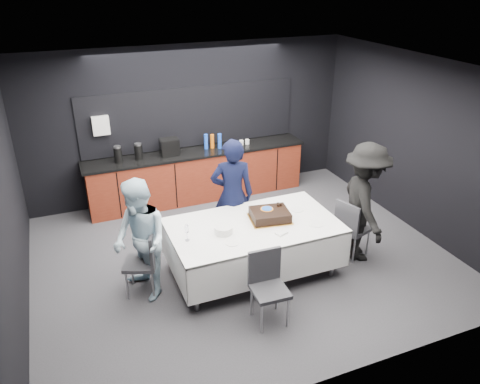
% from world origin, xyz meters
% --- Properties ---
extents(ground, '(6.00, 6.00, 0.00)m').
position_xyz_m(ground, '(0.00, 0.00, 0.00)').
color(ground, '#3D3C41').
rests_on(ground, ground).
extents(room_shell, '(6.04, 5.04, 2.82)m').
position_xyz_m(room_shell, '(0.00, 0.00, 1.86)').
color(room_shell, white).
rests_on(room_shell, ground).
extents(kitchenette, '(4.10, 0.64, 2.05)m').
position_xyz_m(kitchenette, '(-0.02, 2.22, 0.54)').
color(kitchenette, '#611D0F').
rests_on(kitchenette, ground).
extents(party_table, '(2.32, 1.32, 0.78)m').
position_xyz_m(party_table, '(0.00, -0.40, 0.64)').
color(party_table, '#99999E').
rests_on(party_table, ground).
extents(cake_assembly, '(0.62, 0.54, 0.17)m').
position_xyz_m(cake_assembly, '(0.27, -0.35, 0.85)').
color(cake_assembly, gold).
rests_on(cake_assembly, party_table).
extents(plate_stack, '(0.25, 0.25, 0.10)m').
position_xyz_m(plate_stack, '(-0.46, -0.46, 0.83)').
color(plate_stack, white).
rests_on(plate_stack, party_table).
extents(loose_plate_near, '(0.19, 0.19, 0.01)m').
position_xyz_m(loose_plate_near, '(-0.45, -0.73, 0.78)').
color(loose_plate_near, white).
rests_on(loose_plate_near, party_table).
extents(loose_plate_right_a, '(0.19, 0.19, 0.01)m').
position_xyz_m(loose_plate_right_a, '(0.76, -0.24, 0.78)').
color(loose_plate_right_a, white).
rests_on(loose_plate_right_a, party_table).
extents(loose_plate_right_b, '(0.21, 0.21, 0.01)m').
position_xyz_m(loose_plate_right_b, '(0.80, -0.71, 0.78)').
color(loose_plate_right_b, white).
rests_on(loose_plate_right_b, party_table).
extents(loose_plate_far, '(0.21, 0.21, 0.01)m').
position_xyz_m(loose_plate_far, '(0.13, 0.02, 0.78)').
color(loose_plate_far, white).
rests_on(loose_plate_far, party_table).
extents(fork_pile, '(0.18, 0.15, 0.02)m').
position_xyz_m(fork_pile, '(0.24, -0.77, 0.79)').
color(fork_pile, white).
rests_on(fork_pile, party_table).
extents(champagne_flute, '(0.06, 0.06, 0.22)m').
position_xyz_m(champagne_flute, '(-0.96, -0.46, 0.94)').
color(champagne_flute, white).
rests_on(champagne_flute, party_table).
extents(chair_left, '(0.54, 0.54, 0.92)m').
position_xyz_m(chair_left, '(-1.49, -0.28, 0.53)').
color(chair_left, '#2F3035').
rests_on(chair_left, ground).
extents(chair_right, '(0.53, 0.53, 0.92)m').
position_xyz_m(chair_right, '(1.49, -0.57, 0.53)').
color(chair_right, '#2F3035').
rests_on(chair_right, ground).
extents(chair_near, '(0.44, 0.44, 0.92)m').
position_xyz_m(chair_near, '(-0.23, -1.35, 0.53)').
color(chair_near, '#2F3035').
rests_on(chair_near, ground).
extents(person_center, '(0.74, 0.58, 1.77)m').
position_xyz_m(person_center, '(-0.02, 0.36, 0.89)').
color(person_center, black).
rests_on(person_center, ground).
extents(person_left, '(0.82, 0.94, 1.65)m').
position_xyz_m(person_left, '(-1.54, -0.32, 0.83)').
color(person_left, silver).
rests_on(person_left, ground).
extents(person_right, '(0.97, 1.30, 1.80)m').
position_xyz_m(person_right, '(1.65, -0.62, 0.90)').
color(person_right, black).
rests_on(person_right, ground).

